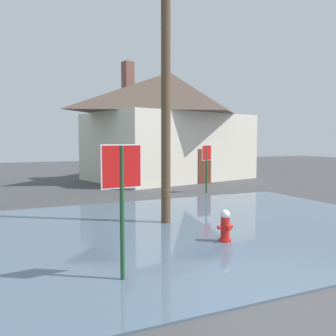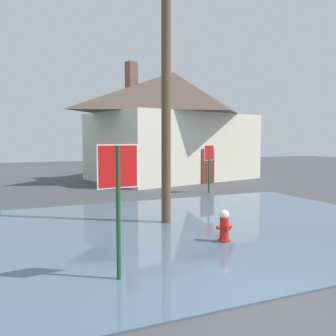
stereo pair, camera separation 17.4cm
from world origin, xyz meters
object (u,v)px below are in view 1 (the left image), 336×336
at_px(house, 170,124).
at_px(fire_hydrant, 225,226).
at_px(utility_pole, 166,63).
at_px(stop_sign_near, 122,184).
at_px(stop_sign_far, 207,159).

bearing_deg(house, fire_hydrant, -109.69).
bearing_deg(fire_hydrant, house, 70.31).
xyz_separation_m(utility_pole, house, (5.53, 11.64, -1.22)).
distance_m(stop_sign_near, utility_pole, 5.51).
bearing_deg(house, stop_sign_near, -117.64).
height_order(fire_hydrant, utility_pole, utility_pole).
relative_size(utility_pole, stop_sign_far, 4.03).
relative_size(fire_hydrant, house, 0.07).
relative_size(fire_hydrant, utility_pole, 0.09).
xyz_separation_m(utility_pole, stop_sign_far, (4.40, 5.07, -3.14)).
distance_m(fire_hydrant, stop_sign_far, 8.62).
bearing_deg(fire_hydrant, stop_sign_near, -156.37).
bearing_deg(stop_sign_near, house, 62.36).
bearing_deg(house, stop_sign_far, -99.70).
xyz_separation_m(fire_hydrant, house, (5.06, 14.14, 3.13)).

